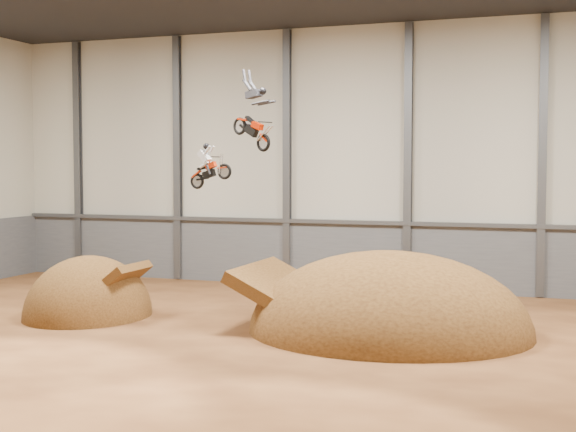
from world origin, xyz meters
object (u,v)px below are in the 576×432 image
(fmx_rider_b, at_px, (249,110))
(landing_ramp, at_px, (388,333))
(fmx_rider_a, at_px, (213,161))
(takeoff_ramp, at_px, (89,316))

(fmx_rider_b, bearing_deg, landing_ramp, 33.50)
(landing_ramp, xyz_separation_m, fmx_rider_a, (-7.23, -0.64, 6.72))
(fmx_rider_b, bearing_deg, takeoff_ramp, -154.94)
(takeoff_ramp, bearing_deg, fmx_rider_b, 0.37)
(fmx_rider_a, bearing_deg, fmx_rider_b, 1.44)
(takeoff_ramp, height_order, fmx_rider_b, fmx_rider_b)
(landing_ramp, bearing_deg, takeoff_ramp, -176.03)
(takeoff_ramp, xyz_separation_m, landing_ramp, (13.07, 0.91, 0.00))
(landing_ramp, xyz_separation_m, fmx_rider_b, (-5.54, -0.86, 8.75))
(landing_ramp, relative_size, fmx_rider_a, 5.49)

